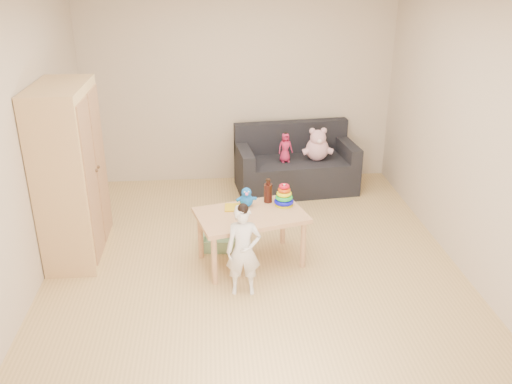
{
  "coord_description": "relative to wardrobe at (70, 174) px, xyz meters",
  "views": [
    {
      "loc": [
        -0.37,
        -4.67,
        2.8
      ],
      "look_at": [
        0.05,
        0.25,
        0.65
      ],
      "focal_mm": 38.0,
      "sensor_mm": 36.0,
      "label": 1
    }
  ],
  "objects": [
    {
      "name": "room",
      "position": [
        1.75,
        -0.33,
        0.43
      ],
      "size": [
        4.5,
        4.5,
        4.5
      ],
      "color": "tan",
      "rests_on": "ground"
    },
    {
      "name": "yellow_book",
      "position": [
        1.57,
        -0.2,
        -0.33
      ],
      "size": [
        0.19,
        0.19,
        0.01
      ],
      "primitive_type": "cube",
      "rotation": [
        0.0,
        0.0,
        -0.06
      ],
      "color": "gold",
      "rests_on": "play_table"
    },
    {
      "name": "wardrobe",
      "position": [
        0.0,
        0.0,
        0.0
      ],
      "size": [
        0.48,
        0.97,
        1.74
      ],
      "primitive_type": "cube",
      "color": "#E9C57F",
      "rests_on": "ground"
    },
    {
      "name": "ring_stacker",
      "position": [
        2.07,
        -0.17,
        -0.25
      ],
      "size": [
        0.2,
        0.2,
        0.22
      ],
      "color": "#C9C80A",
      "rests_on": "play_table"
    },
    {
      "name": "pink_bear",
      "position": [
        2.7,
        1.4,
        -0.27
      ],
      "size": [
        0.31,
        0.27,
        0.36
      ],
      "primitive_type": null,
      "rotation": [
        0.0,
        0.0,
        -0.0
      ],
      "color": "#EBADBD",
      "rests_on": "sofa"
    },
    {
      "name": "storage_bin",
      "position": [
        1.46,
        0.0,
        -0.8
      ],
      "size": [
        0.47,
        0.37,
        0.13
      ],
      "primitive_type": null,
      "rotation": [
        0.0,
        0.0,
        -0.12
      ],
      "color": "#7EA477",
      "rests_on": "ground"
    },
    {
      "name": "blue_plush",
      "position": [
        1.7,
        -0.16,
        -0.23
      ],
      "size": [
        0.21,
        0.2,
        0.2
      ],
      "primitive_type": null,
      "rotation": [
        0.0,
        0.0,
        0.55
      ],
      "color": "blue",
      "rests_on": "play_table"
    },
    {
      "name": "wooden_figure",
      "position": [
        1.66,
        -0.36,
        -0.28
      ],
      "size": [
        0.05,
        0.05,
        0.11
      ],
      "primitive_type": null,
      "rotation": [
        0.0,
        0.0,
        0.29
      ],
      "color": "brown",
      "rests_on": "play_table"
    },
    {
      "name": "doll",
      "position": [
        2.29,
        1.36,
        -0.26
      ],
      "size": [
        0.21,
        0.16,
        0.36
      ],
      "primitive_type": "imported",
      "rotation": [
        0.0,
        0.0,
        0.21
      ],
      "color": "#C82557",
      "rests_on": "sofa"
    },
    {
      "name": "toddler",
      "position": [
        1.62,
        -0.85,
        -0.45
      ],
      "size": [
        0.32,
        0.22,
        0.83
      ],
      "primitive_type": "imported",
      "rotation": [
        0.0,
        0.0,
        -0.05
      ],
      "color": "white",
      "rests_on": "ground"
    },
    {
      "name": "play_table",
      "position": [
        1.73,
        -0.33,
        -0.6
      ],
      "size": [
        1.15,
        0.88,
        0.54
      ],
      "primitive_type": "cube",
      "rotation": [
        0.0,
        0.0,
        0.26
      ],
      "color": "tan",
      "rests_on": "ground"
    },
    {
      "name": "brown_bottle",
      "position": [
        1.92,
        -0.08,
        -0.23
      ],
      "size": [
        0.08,
        0.08,
        0.25
      ],
      "color": "black",
      "rests_on": "play_table"
    },
    {
      "name": "sofa",
      "position": [
        2.45,
        1.44,
        -0.66
      ],
      "size": [
        1.57,
        0.9,
        0.42
      ],
      "primitive_type": "cube",
      "rotation": [
        0.0,
        0.0,
        0.1
      ],
      "color": "black",
      "rests_on": "ground"
    }
  ]
}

